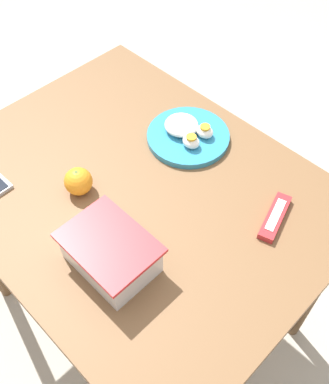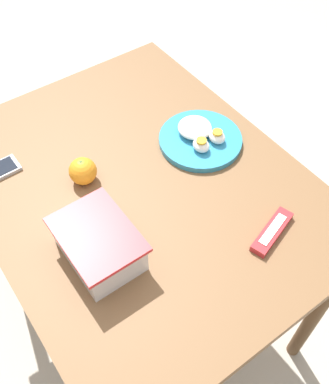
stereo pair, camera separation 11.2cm
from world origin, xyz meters
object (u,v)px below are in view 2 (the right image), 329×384
object	(u,v)px
rice_plate	(200,137)
candy_bar	(272,232)
orange_fruit	(83,171)
food_container	(99,246)

from	to	relation	value
rice_plate	candy_bar	bearing A→B (deg)	171.09
orange_fruit	food_container	bearing A→B (deg)	159.71
food_container	candy_bar	size ratio (longest dim) A/B	1.37
food_container	orange_fruit	xyz separation A→B (m)	(0.22, -0.08, -0.00)
orange_fruit	rice_plate	bearing A→B (deg)	-101.03
orange_fruit	candy_bar	bearing A→B (deg)	-145.56
orange_fruit	rice_plate	distance (m)	0.34
candy_bar	food_container	bearing A→B (deg)	62.60
rice_plate	candy_bar	size ratio (longest dim) A/B	1.56
orange_fruit	rice_plate	size ratio (longest dim) A/B	0.31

